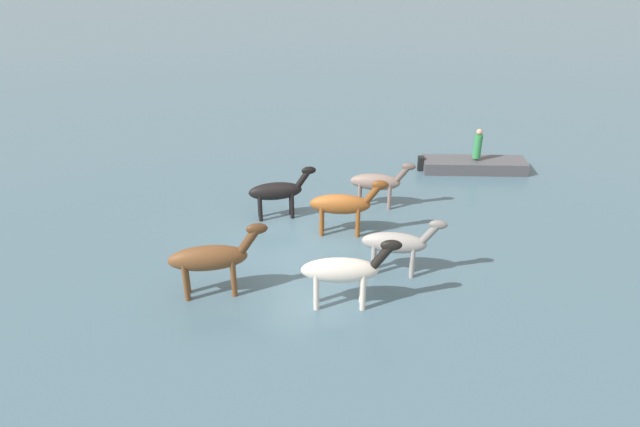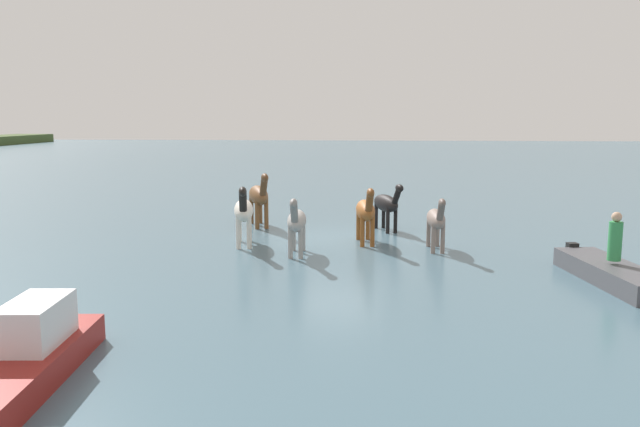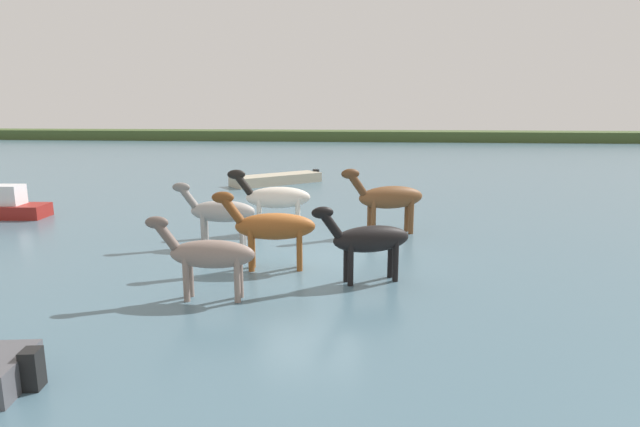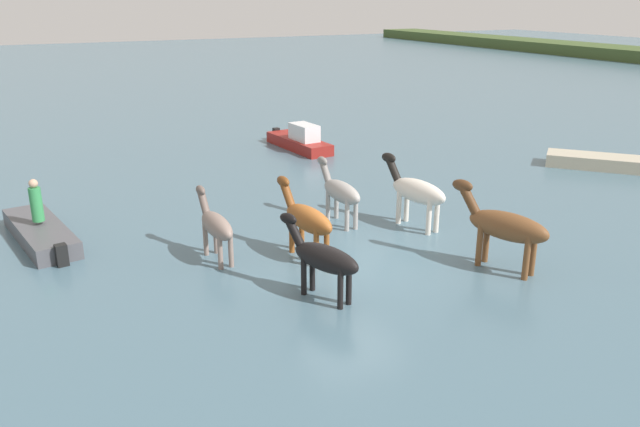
# 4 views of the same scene
# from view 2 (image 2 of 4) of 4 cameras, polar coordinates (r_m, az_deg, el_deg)

# --- Properties ---
(ground_plane) EXTENTS (170.89, 170.89, 0.00)m
(ground_plane) POSITION_cam_2_polar(r_m,az_deg,el_deg) (21.35, 2.05, -2.20)
(ground_plane) COLOR #476675
(horse_chestnut_trailing) EXTENTS (2.33, 0.61, 1.81)m
(horse_chestnut_trailing) POSITION_cam_2_polar(r_m,az_deg,el_deg) (18.58, -2.10, -0.72)
(horse_chestnut_trailing) COLOR #9E9993
(horse_chestnut_trailing) RESTS_ON ground_plane
(horse_rear_stallion) EXTENTS (2.48, 0.81, 1.91)m
(horse_rear_stallion) POSITION_cam_2_polar(r_m,az_deg,el_deg) (20.27, 4.11, 0.22)
(horse_rear_stallion) COLOR brown
(horse_rear_stallion) RESTS_ON ground_plane
(horse_gray_outer) EXTENTS (2.25, 1.18, 1.78)m
(horse_gray_outer) POSITION_cam_2_polar(r_m,az_deg,el_deg) (22.57, 5.99, 0.88)
(horse_gray_outer) COLOR black
(horse_gray_outer) RESTS_ON ground_plane
(horse_pinto_flank) EXTENTS (2.59, 0.95, 2.00)m
(horse_pinto_flank) POSITION_cam_2_polar(r_m,az_deg,el_deg) (20.06, -6.84, 0.23)
(horse_pinto_flank) COLOR silver
(horse_pinto_flank) RESTS_ON ground_plane
(horse_dun_straggler) EXTENTS (2.63, 1.31, 2.07)m
(horse_dun_straggler) POSITION_cam_2_polar(r_m,az_deg,el_deg) (23.48, -5.48, 1.59)
(horse_dun_straggler) COLOR brown
(horse_dun_straggler) RESTS_ON ground_plane
(horse_mid_herd) EXTENTS (2.22, 0.59, 1.72)m
(horse_mid_herd) POSITION_cam_2_polar(r_m,az_deg,el_deg) (19.52, 10.36, -0.54)
(horse_mid_herd) COLOR gray
(horse_mid_herd) RESTS_ON ground_plane
(boat_skiff_near) EXTENTS (4.33, 1.76, 0.72)m
(boat_skiff_near) POSITION_cam_2_polar(r_m,az_deg,el_deg) (17.22, 24.61, -5.11)
(boat_skiff_near) COLOR #4C4C51
(boat_skiff_near) RESTS_ON ground_plane
(boat_launch_far) EXTENTS (4.28, 1.47, 1.32)m
(boat_launch_far) POSITION_cam_2_polar(r_m,az_deg,el_deg) (10.97, -24.75, -12.04)
(boat_launch_far) COLOR maroon
(boat_launch_far) RESTS_ON ground_plane
(person_spotter_bow) EXTENTS (0.32, 0.32, 1.19)m
(person_spotter_bow) POSITION_cam_2_polar(r_m,az_deg,el_deg) (16.97, 24.89, -2.01)
(person_spotter_bow) COLOR #338C4C
(person_spotter_bow) RESTS_ON boat_skiff_near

